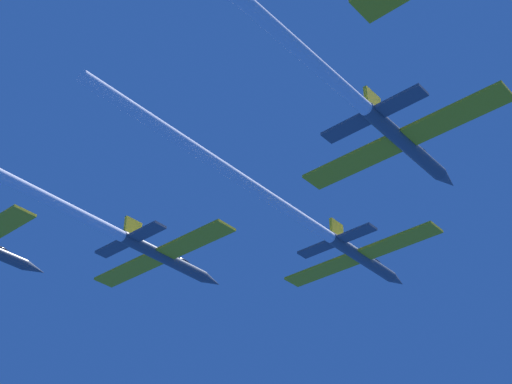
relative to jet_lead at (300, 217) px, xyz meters
The scene contains 3 objects.
jet_lead is the anchor object (origin of this frame).
jet_left_wing 20.77m from the jet_lead, 126.88° to the right, with size 16.28×47.24×2.70m.
jet_right_wing 19.25m from the jet_lead, 48.33° to the right, with size 16.28×41.71×2.70m.
Camera 1 is at (31.81, -51.60, -32.72)m, focal length 51.62 mm.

